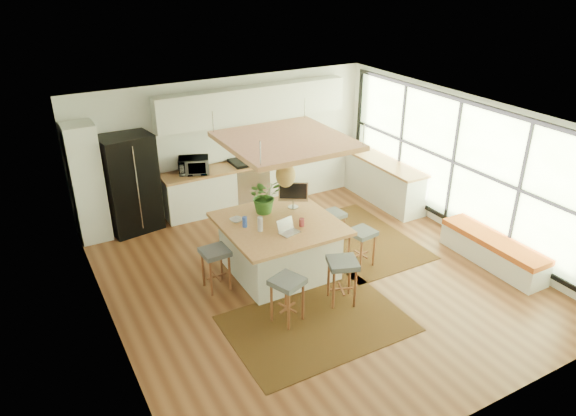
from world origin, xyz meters
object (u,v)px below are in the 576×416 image
stool_right_back (333,227)px  laptop (290,226)px  microwave (194,164)px  monitor (293,194)px  fridge (130,185)px  stool_left_side (216,269)px  island_plant (265,199)px  stool_near_left (287,300)px  stool_near_right (342,282)px  island (279,246)px  stool_right_front (361,247)px

stool_right_back → laptop: 1.69m
stool_right_back → microwave: size_ratio=1.09×
monitor → microwave: (-0.95, 2.39, -0.06)m
fridge → monitor: bearing=-55.7°
stool_right_back → microwave: 3.10m
stool_left_side → microwave: size_ratio=1.20×
fridge → island_plant: fridge is taller
stool_near_left → island_plant: island_plant is taller
stool_near_right → laptop: size_ratio=2.23×
stool_left_side → laptop: (1.11, -0.44, 0.70)m
island → microwave: (-0.47, 2.76, 0.66)m
island → stool_near_left: island is taller
stool_near_right → stool_right_front: size_ratio=1.10×
stool_near_right → laptop: 1.19m
laptop → microwave: 3.22m
stool_right_front → island_plant: island_plant is taller
fridge → stool_right_back: bearing=-47.2°
stool_near_right → island_plant: bearing=104.3°
laptop → island_plant: (0.00, 0.88, 0.12)m
stool_right_back → fridge: bearing=141.7°
stool_right_front → stool_left_side: bearing=167.2°
island_plant → stool_right_back: bearing=-4.9°
stool_near_left → stool_right_back: 2.47m
fridge → stool_left_side: (0.63, -2.75, -0.57)m
fridge → island: size_ratio=1.04×
fridge → laptop: 3.64m
island → stool_near_right: 1.35m
stool_near_right → island: bearing=107.7°
fridge → island_plant: size_ratio=3.12×
stool_near_right → laptop: laptop is taller
stool_right_front → monitor: size_ratio=1.30×
stool_right_back → stool_near_left: bearing=-139.0°
island_plant → microwave: bearing=100.7°
island → stool_right_front: island is taller
island → laptop: bearing=-94.8°
stool_right_front → stool_right_back: 0.88m
fridge → stool_near_left: (1.21, -4.06, -0.57)m
laptop → monitor: monitor is taller
stool_right_back → stool_left_side: size_ratio=0.91×
stool_near_left → microwave: microwave is taller
island → stool_right_back: 1.36m
stool_near_left → stool_right_back: stool_near_left is taller
island → island_plant: 0.84m
fridge → laptop: (1.74, -3.19, 0.12)m
microwave → stool_near_right: bearing=-57.7°
stool_right_front → microwave: (-1.79, 3.30, 0.77)m
stool_near_right → stool_right_back: stool_near_right is taller
island → stool_right_front: bearing=-22.3°
laptop → monitor: 0.96m
stool_right_back → monitor: size_ratio=1.24×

